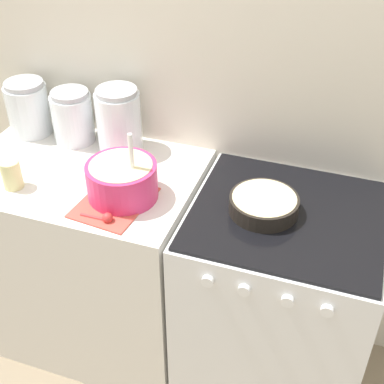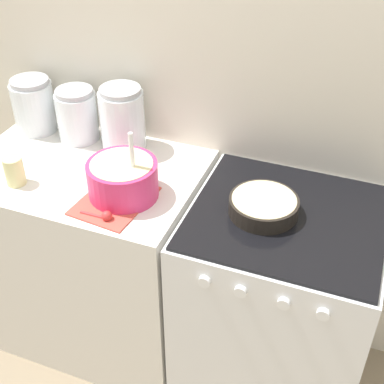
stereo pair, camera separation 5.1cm
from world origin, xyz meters
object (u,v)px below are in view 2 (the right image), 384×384
Objects in this scene: stove at (276,305)px; baking_pan at (264,206)px; mixing_bowl at (123,177)px; storage_jar_middle at (78,118)px; storage_jar_left at (34,108)px; tin_can at (14,171)px; storage_jar_right at (123,123)px.

stove is 0.48m from baking_pan.
storage_jar_middle is at bearing 140.24° from mixing_bowl.
storage_jar_left is at bearing 152.31° from mixing_bowl.
stove is at bearing 9.82° from tin_can.
mixing_bowl reaches higher than storage_jar_middle.
baking_pan is at bearing -168.49° from stove.
tin_can is (-0.25, -0.37, -0.06)m from storage_jar_right.
stove is 1.10m from tin_can.
tin_can is at bearing -97.40° from storage_jar_middle.
mixing_bowl reaches higher than tin_can.
baking_pan is at bearing 9.67° from tin_can.
mixing_bowl reaches higher than baking_pan.
baking_pan is 2.19× the size of tin_can.
storage_jar_right reaches higher than stove.
stove is 3.77× the size of baking_pan.
baking_pan is 1.07m from storage_jar_left.
tin_can is (-0.40, -0.08, -0.02)m from mixing_bowl.
stove is 1.09m from storage_jar_middle.
tin_can is (-0.89, -0.15, 0.02)m from baking_pan.
tin_can is at bearing -169.22° from mixing_bowl.
mixing_bowl is 0.41m from tin_can.
mixing_bowl reaches higher than storage_jar_right.
stove is 3.93× the size of storage_jar_left.
stove is 3.41× the size of mixing_bowl.
storage_jar_right is at bearing 116.49° from mixing_bowl.
storage_jar_right is at bearing 161.03° from baking_pan.
mixing_bowl is at bearing 10.78° from tin_can.
mixing_bowl is 0.63m from storage_jar_left.
storage_jar_left is 0.40m from tin_can.
tin_can reaches higher than baking_pan.
storage_jar_left is (-1.13, 0.20, 0.54)m from stove.
storage_jar_middle is 0.84× the size of storage_jar_right.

